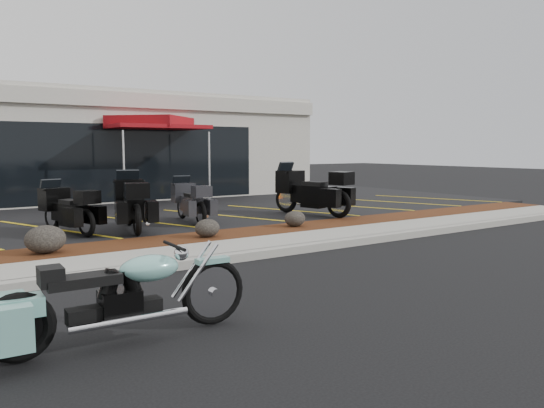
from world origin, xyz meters
TOP-DOWN VIEW (x-y plane):
  - ground at (0.00, 0.00)m, footprint 90.00×90.00m
  - curb at (0.00, 0.90)m, footprint 24.00×0.25m
  - sidewalk at (0.00, 1.60)m, footprint 24.00×1.20m
  - mulch_bed at (0.00, 2.80)m, footprint 24.00×1.20m
  - upper_lot at (0.00, 8.20)m, footprint 26.00×9.60m
  - dealership_building at (0.00, 14.47)m, footprint 18.00×8.16m
  - boulder_left at (-2.94, 2.69)m, footprint 0.70×0.58m
  - boulder_mid at (0.20, 2.64)m, footprint 0.53×0.44m
  - boulder_right at (2.60, 2.83)m, footprint 0.52×0.43m
  - hero_cruiser at (-2.05, -1.92)m, footprint 2.86×0.80m
  - touring_black_front at (-2.26, 5.47)m, footprint 1.27×2.13m
  - touring_black_mid at (-0.57, 5.25)m, footprint 1.37×2.44m
  - touring_grey at (0.99, 5.65)m, footprint 0.95×2.02m
  - touring_black_rear at (4.03, 5.22)m, footprint 1.56×2.67m
  - traffic_cone at (0.11, 7.39)m, footprint 0.36×0.36m
  - popup_canopy at (1.97, 10.28)m, footprint 3.23×3.23m

SIDE VIEW (x-z plane):
  - ground at x=0.00m, z-range 0.00..0.00m
  - curb at x=0.00m, z-range 0.00..0.15m
  - sidewalk at x=0.00m, z-range 0.00..0.15m
  - upper_lot at x=0.00m, z-range 0.00..0.15m
  - mulch_bed at x=0.00m, z-range 0.00..0.16m
  - boulder_right at x=2.60m, z-range 0.16..0.53m
  - boulder_mid at x=0.20m, z-range 0.16..0.54m
  - traffic_cone at x=0.11m, z-range 0.15..0.66m
  - boulder_left at x=-2.94m, z-range 0.16..0.66m
  - hero_cruiser at x=-2.05m, z-range 0.00..1.00m
  - touring_grey at x=0.99m, z-range 0.15..1.29m
  - touring_black_front at x=-2.26m, z-range 0.15..1.31m
  - touring_black_mid at x=-0.57m, z-range 0.15..1.49m
  - touring_black_rear at x=4.03m, z-range 0.15..1.61m
  - dealership_building at x=0.00m, z-range 0.01..4.01m
  - popup_canopy at x=1.97m, z-range 1.34..4.24m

